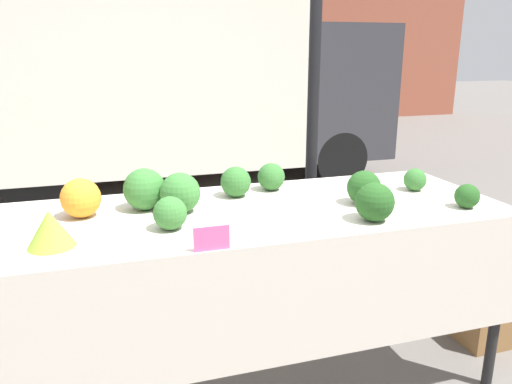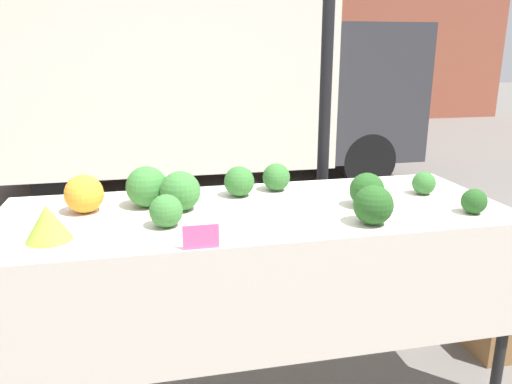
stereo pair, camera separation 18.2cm
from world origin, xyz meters
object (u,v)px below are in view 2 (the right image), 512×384
(price_sign, at_px, (201,237))
(produce_crate, at_px, (509,322))
(parked_truck, at_px, (193,72))
(orange_cauliflower, at_px, (84,194))

(price_sign, height_order, produce_crate, price_sign)
(parked_truck, height_order, price_sign, parked_truck)
(parked_truck, height_order, orange_cauliflower, parked_truck)
(produce_crate, bearing_deg, orange_cauliflower, 176.65)
(parked_truck, xyz_separation_m, price_sign, (-0.42, -4.67, -0.38))
(orange_cauliflower, height_order, produce_crate, orange_cauliflower)
(parked_truck, height_order, produce_crate, parked_truck)
(orange_cauliflower, distance_m, produce_crate, 2.35)
(parked_truck, distance_m, produce_crate, 4.62)
(orange_cauliflower, bearing_deg, parked_truck, 78.00)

